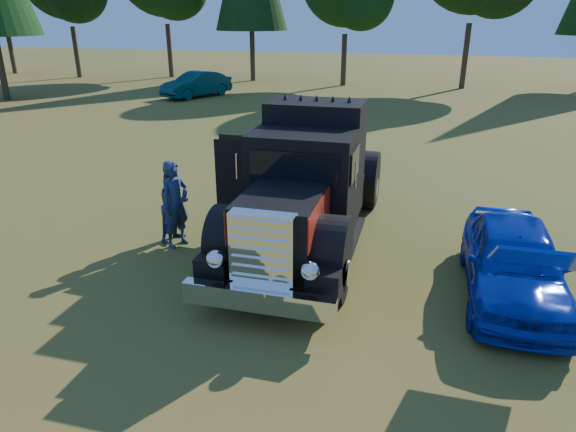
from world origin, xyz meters
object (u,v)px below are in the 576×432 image
Objects in this scene: hotrod_coupe at (514,261)px; diamond_t_truck at (306,190)px; distant_teal_car at (197,84)px; spectator_near at (175,204)px; spectator_far at (175,206)px.

diamond_t_truck is at bearing 163.98° from hotrod_coupe.
distant_teal_car is at bearing 120.37° from diamond_t_truck.
spectator_near is (-2.70, -0.69, -0.33)m from diamond_t_truck.
spectator_near is 21.62m from distant_teal_car.
spectator_near is 0.34m from spectator_far.
distant_teal_car is (-15.26, 20.33, 0.04)m from hotrod_coupe.
diamond_t_truck reaches higher than distant_teal_car.
spectator_far is at bearing -171.53° from diamond_t_truck.
hotrod_coupe is (4.02, -1.16, -0.59)m from diamond_t_truck.
diamond_t_truck reaches higher than spectator_far.
hotrod_coupe is at bearing -76.38° from spectator_far.
hotrod_coupe is 0.93× the size of distant_teal_car.
spectator_near is (-6.73, 0.47, 0.26)m from hotrod_coupe.
hotrod_coupe is at bearing -71.49° from spectator_near.
distant_teal_car is at bearing 45.75° from spectator_near.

